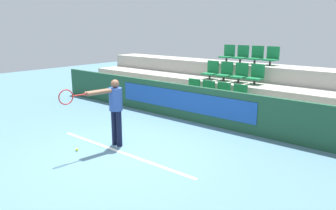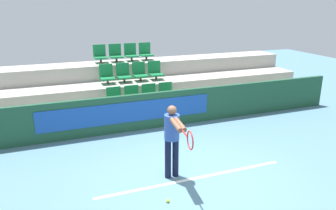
{
  "view_description": "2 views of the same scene",
  "coord_description": "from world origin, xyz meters",
  "px_view_note": "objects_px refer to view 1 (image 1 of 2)",
  "views": [
    {
      "loc": [
        5.24,
        -4.49,
        2.73
      ],
      "look_at": [
        -0.06,
        1.78,
        0.76
      ],
      "focal_mm": 35.0,
      "sensor_mm": 36.0,
      "label": 1
    },
    {
      "loc": [
        -2.65,
        -5.37,
        3.53
      ],
      "look_at": [
        0.04,
        1.69,
        1.13
      ],
      "focal_mm": 35.0,
      "sensor_mm": 36.0,
      "label": 2
    }
  ],
  "objects_px": {
    "stadium_chair_2": "(222,94)",
    "stadium_chair_3": "(238,97)",
    "stadium_chair_0": "(192,90)",
    "stadium_chair_8": "(228,54)",
    "stadium_chair_5": "(225,72)",
    "stadium_chair_6": "(240,74)",
    "stadium_chair_9": "(241,55)",
    "tennis_player": "(113,106)",
    "stadium_chair_4": "(211,71)",
    "stadium_chair_7": "(256,75)",
    "stadium_chair_1": "(206,92)",
    "stadium_chair_11": "(271,57)",
    "tennis_ball": "(77,150)",
    "stadium_chair_10": "(256,56)"
  },
  "relations": [
    {
      "from": "stadium_chair_0",
      "to": "stadium_chair_10",
      "type": "distance_m",
      "value": 2.61
    },
    {
      "from": "stadium_chair_3",
      "to": "stadium_chair_6",
      "type": "relative_size",
      "value": 1.0
    },
    {
      "from": "stadium_chair_5",
      "to": "stadium_chair_4",
      "type": "bearing_deg",
      "value": 180.0
    },
    {
      "from": "stadium_chair_0",
      "to": "stadium_chair_5",
      "type": "bearing_deg",
      "value": 63.05
    },
    {
      "from": "stadium_chair_3",
      "to": "stadium_chair_5",
      "type": "bearing_deg",
      "value": 135.47
    },
    {
      "from": "tennis_player",
      "to": "stadium_chair_6",
      "type": "bearing_deg",
      "value": 88.66
    },
    {
      "from": "stadium_chair_6",
      "to": "stadium_chair_11",
      "type": "xyz_separation_m",
      "value": [
        0.55,
        1.08,
        0.5
      ]
    },
    {
      "from": "stadium_chair_0",
      "to": "stadium_chair_8",
      "type": "bearing_deg",
      "value": 90.0
    },
    {
      "from": "tennis_ball",
      "to": "stadium_chair_11",
      "type": "bearing_deg",
      "value": 76.01
    },
    {
      "from": "stadium_chair_1",
      "to": "stadium_chair_4",
      "type": "height_order",
      "value": "stadium_chair_4"
    },
    {
      "from": "stadium_chair_0",
      "to": "stadium_chair_8",
      "type": "distance_m",
      "value": 2.37
    },
    {
      "from": "stadium_chair_1",
      "to": "stadium_chair_10",
      "type": "relative_size",
      "value": 1.0
    },
    {
      "from": "stadium_chair_3",
      "to": "stadium_chair_9",
      "type": "relative_size",
      "value": 1.0
    },
    {
      "from": "stadium_chair_3",
      "to": "stadium_chair_4",
      "type": "bearing_deg",
      "value": 146.74
    },
    {
      "from": "stadium_chair_8",
      "to": "tennis_ball",
      "type": "distance_m",
      "value": 6.77
    },
    {
      "from": "stadium_chair_2",
      "to": "stadium_chair_6",
      "type": "distance_m",
      "value": 1.19
    },
    {
      "from": "stadium_chair_3",
      "to": "stadium_chair_8",
      "type": "height_order",
      "value": "stadium_chair_8"
    },
    {
      "from": "stadium_chair_2",
      "to": "stadium_chair_3",
      "type": "height_order",
      "value": "same"
    },
    {
      "from": "stadium_chair_0",
      "to": "stadium_chair_7",
      "type": "bearing_deg",
      "value": 33.26
    },
    {
      "from": "stadium_chair_1",
      "to": "tennis_ball",
      "type": "relative_size",
      "value": 9.22
    },
    {
      "from": "stadium_chair_6",
      "to": "tennis_player",
      "type": "xyz_separation_m",
      "value": [
        -0.68,
        -4.71,
        -0.3
      ]
    },
    {
      "from": "stadium_chair_2",
      "to": "stadium_chair_3",
      "type": "bearing_deg",
      "value": 0.0
    },
    {
      "from": "stadium_chair_3",
      "to": "stadium_chair_9",
      "type": "height_order",
      "value": "stadium_chair_9"
    },
    {
      "from": "stadium_chair_2",
      "to": "stadium_chair_5",
      "type": "xyz_separation_m",
      "value": [
        -0.55,
        1.08,
        0.5
      ]
    },
    {
      "from": "stadium_chair_1",
      "to": "tennis_ball",
      "type": "height_order",
      "value": "stadium_chair_1"
    },
    {
      "from": "stadium_chair_4",
      "to": "stadium_chair_7",
      "type": "height_order",
      "value": "same"
    },
    {
      "from": "stadium_chair_1",
      "to": "stadium_chair_8",
      "type": "relative_size",
      "value": 1.0
    },
    {
      "from": "stadium_chair_8",
      "to": "stadium_chair_11",
      "type": "bearing_deg",
      "value": 0.0
    },
    {
      "from": "stadium_chair_4",
      "to": "stadium_chair_8",
      "type": "height_order",
      "value": "stadium_chair_8"
    },
    {
      "from": "stadium_chair_3",
      "to": "stadium_chair_6",
      "type": "xyz_separation_m",
      "value": [
        -0.55,
        1.08,
        0.5
      ]
    },
    {
      "from": "stadium_chair_1",
      "to": "tennis_player",
      "type": "bearing_deg",
      "value": -92.14
    },
    {
      "from": "stadium_chair_7",
      "to": "stadium_chair_11",
      "type": "distance_m",
      "value": 1.19
    },
    {
      "from": "stadium_chair_7",
      "to": "stadium_chair_11",
      "type": "relative_size",
      "value": 1.0
    },
    {
      "from": "tennis_ball",
      "to": "stadium_chair_8",
      "type": "bearing_deg",
      "value": 90.1
    },
    {
      "from": "stadium_chair_11",
      "to": "stadium_chair_3",
      "type": "bearing_deg",
      "value": -90.0
    },
    {
      "from": "stadium_chair_7",
      "to": "stadium_chair_8",
      "type": "height_order",
      "value": "stadium_chair_8"
    },
    {
      "from": "stadium_chair_1",
      "to": "stadium_chair_9",
      "type": "relative_size",
      "value": 1.0
    },
    {
      "from": "tennis_player",
      "to": "tennis_ball",
      "type": "distance_m",
      "value": 1.27
    },
    {
      "from": "stadium_chair_5",
      "to": "stadium_chair_11",
      "type": "bearing_deg",
      "value": 44.53
    },
    {
      "from": "stadium_chair_0",
      "to": "tennis_ball",
      "type": "relative_size",
      "value": 9.22
    },
    {
      "from": "stadium_chair_11",
      "to": "stadium_chair_9",
      "type": "bearing_deg",
      "value": 180.0
    },
    {
      "from": "stadium_chair_4",
      "to": "stadium_chair_6",
      "type": "xyz_separation_m",
      "value": [
        1.1,
        0.0,
        0.0
      ]
    },
    {
      "from": "stadium_chair_0",
      "to": "stadium_chair_8",
      "type": "xyz_separation_m",
      "value": [
        0.0,
        2.16,
        0.99
      ]
    },
    {
      "from": "stadium_chair_11",
      "to": "stadium_chair_8",
      "type": "bearing_deg",
      "value": 180.0
    },
    {
      "from": "stadium_chair_2",
      "to": "stadium_chair_4",
      "type": "xyz_separation_m",
      "value": [
        -1.1,
        1.08,
        0.5
      ]
    },
    {
      "from": "stadium_chair_5",
      "to": "tennis_player",
      "type": "height_order",
      "value": "stadium_chair_5"
    },
    {
      "from": "stadium_chair_7",
      "to": "stadium_chair_0",
      "type": "bearing_deg",
      "value": -146.74
    },
    {
      "from": "stadium_chair_4",
      "to": "stadium_chair_9",
      "type": "bearing_deg",
      "value": 63.05
    },
    {
      "from": "stadium_chair_7",
      "to": "stadium_chair_11",
      "type": "xyz_separation_m",
      "value": [
        0.0,
        1.08,
        0.5
      ]
    },
    {
      "from": "stadium_chair_6",
      "to": "stadium_chair_9",
      "type": "bearing_deg",
      "value": 116.95
    }
  ]
}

